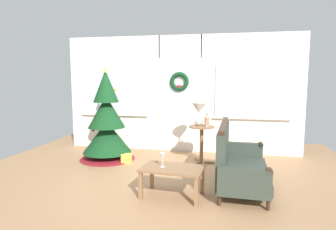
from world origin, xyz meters
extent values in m
plane|color=#AD7F56|center=(0.00, 0.00, 0.00)|extent=(6.76, 6.76, 0.00)
cube|color=white|center=(-1.52, 2.09, 1.27)|extent=(2.15, 0.08, 2.55)
cube|color=white|center=(1.52, 2.09, 1.27)|extent=(2.15, 0.08, 2.55)
cube|color=white|center=(0.00, 2.09, 2.30)|extent=(0.94, 0.08, 0.50)
cube|color=silver|center=(0.00, 2.05, 1.02)|extent=(0.90, 0.05, 2.05)
cube|color=white|center=(0.00, 2.03, 0.45)|extent=(0.78, 0.02, 0.80)
cube|color=silver|center=(0.00, 2.03, 1.40)|extent=(0.78, 0.01, 1.10)
cube|color=silver|center=(-1.52, 2.03, 1.35)|extent=(1.50, 0.01, 1.10)
cube|color=silver|center=(1.52, 2.03, 1.35)|extent=(1.50, 0.01, 1.10)
cube|color=silver|center=(-1.52, 2.02, 0.78)|extent=(1.59, 0.06, 0.03)
cube|color=silver|center=(1.52, 2.02, 0.78)|extent=(1.59, 0.06, 0.03)
torus|color=#123B1B|center=(0.00, 1.99, 1.55)|extent=(0.41, 0.09, 0.41)
cube|color=red|center=(0.00, 1.97, 1.42)|extent=(0.10, 0.02, 0.10)
cylinder|color=#4C331E|center=(-1.32, 1.10, 0.11)|extent=(0.10, 0.10, 0.22)
cone|color=maroon|center=(-1.32, 1.10, 0.05)|extent=(1.10, 1.10, 0.10)
cone|color=#14421E|center=(-1.32, 1.10, 0.46)|extent=(0.96, 0.96, 0.63)
cone|color=#14421E|center=(-1.32, 1.10, 0.96)|extent=(0.73, 0.73, 0.63)
cone|color=#14421E|center=(-1.32, 1.10, 1.47)|extent=(0.50, 0.50, 0.63)
cone|color=#E0BC4C|center=(-1.32, 1.10, 1.80)|extent=(0.12, 0.12, 0.12)
sphere|color=red|center=(-1.42, 1.25, 1.45)|extent=(0.08, 0.08, 0.08)
sphere|color=gold|center=(-1.17, 1.21, 1.40)|extent=(0.06, 0.06, 0.06)
sphere|color=silver|center=(-0.94, 1.26, 0.48)|extent=(0.06, 0.06, 0.06)
sphere|color=#264CB2|center=(-1.41, 1.41, 0.88)|extent=(0.05, 0.05, 0.05)
sphere|color=red|center=(-1.64, 1.14, 0.57)|extent=(0.07, 0.07, 0.07)
cylinder|color=#3D281C|center=(1.57, -0.67, 0.07)|extent=(0.05, 0.05, 0.14)
cylinder|color=#3D281C|center=(1.62, 0.79, 0.07)|extent=(0.05, 0.05, 0.14)
cylinder|color=#3D281C|center=(0.97, -0.65, 0.07)|extent=(0.05, 0.05, 0.14)
cylinder|color=#3D281C|center=(1.02, 0.81, 0.07)|extent=(0.05, 0.05, 0.14)
cube|color=#384238|center=(1.30, 0.07, 0.21)|extent=(0.76, 1.42, 0.14)
cube|color=#384238|center=(1.00, 0.08, 0.59)|extent=(0.16, 1.40, 0.62)
cube|color=#3D281C|center=(1.00, 0.08, 0.93)|extent=(0.12, 1.37, 0.06)
cube|color=#384238|center=(1.27, -0.68, 0.33)|extent=(0.66, 0.11, 0.38)
cylinder|color=#3D281C|center=(1.56, -0.69, 0.50)|extent=(0.09, 0.09, 0.09)
cube|color=#384238|center=(1.32, 0.81, 0.33)|extent=(0.66, 0.11, 0.38)
cylinder|color=#3D281C|center=(1.61, 0.80, 0.50)|extent=(0.09, 0.09, 0.09)
cylinder|color=#8E6642|center=(0.57, 1.19, 0.71)|extent=(0.48, 0.48, 0.02)
cylinder|color=#8E6642|center=(0.57, 1.19, 0.35)|extent=(0.07, 0.07, 0.70)
cube|color=#8E6642|center=(0.73, 1.19, 0.02)|extent=(0.20, 0.05, 0.04)
cube|color=#8E6642|center=(0.49, 1.33, 0.02)|extent=(0.14, 0.20, 0.04)
cube|color=#8E6642|center=(0.49, 1.05, 0.02)|extent=(0.14, 0.20, 0.04)
sphere|color=silver|center=(0.51, 1.23, 0.80)|extent=(0.16, 0.16, 0.16)
cylinder|color=silver|center=(0.51, 1.23, 0.93)|extent=(0.02, 0.02, 0.06)
cone|color=silver|center=(0.51, 1.23, 1.06)|extent=(0.28, 0.28, 0.20)
cylinder|color=tan|center=(0.67, 1.13, 0.80)|extent=(0.09, 0.09, 0.16)
sphere|color=tan|center=(0.67, 1.13, 0.88)|extent=(0.10, 0.10, 0.10)
cylinder|color=#4C7042|center=(0.65, 1.13, 0.98)|extent=(0.07, 0.01, 0.17)
cylinder|color=#4C7042|center=(0.67, 1.13, 0.98)|extent=(0.01, 0.01, 0.18)
cylinder|color=#4C7042|center=(0.69, 1.13, 0.98)|extent=(0.07, 0.01, 0.17)
cube|color=#8E6642|center=(0.33, -0.48, 0.40)|extent=(0.88, 0.59, 0.03)
cube|color=#8E6642|center=(-0.07, -0.67, 0.19)|extent=(0.05, 0.05, 0.38)
cube|color=#8E6642|center=(0.69, -0.74, 0.19)|extent=(0.05, 0.05, 0.38)
cube|color=#8E6642|center=(-0.03, -0.23, 0.19)|extent=(0.05, 0.05, 0.38)
cube|color=#8E6642|center=(0.72, -0.30, 0.19)|extent=(0.05, 0.05, 0.38)
cylinder|color=silver|center=(0.19, -0.48, 0.41)|extent=(0.06, 0.06, 0.01)
cylinder|color=silver|center=(0.19, -0.48, 0.47)|extent=(0.01, 0.01, 0.10)
cone|color=silver|center=(0.19, -0.48, 0.56)|extent=(0.08, 0.08, 0.09)
cube|color=#D8C64C|center=(-0.85, 0.91, 0.09)|extent=(0.17, 0.16, 0.17)
camera|label=1|loc=(1.06, -4.30, 1.63)|focal=31.31mm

